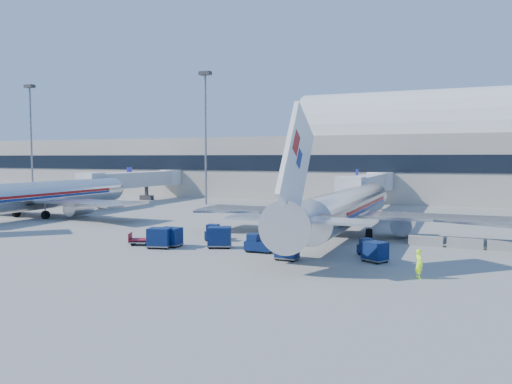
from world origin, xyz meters
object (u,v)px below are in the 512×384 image
at_px(airliner_mid, 36,196).
at_px(cart_solo_near, 287,250).
at_px(cart_solo_far, 375,251).
at_px(cart_open_red, 141,241).
at_px(airliner_main, 345,208).
at_px(tug_lead, 258,244).
at_px(barrier_mid, 465,243).
at_px(tug_left, 214,233).
at_px(cart_train_a, 220,237).
at_px(barrier_near, 426,241).
at_px(barrier_far, 506,246).
at_px(cart_train_b, 170,236).
at_px(jetbridge_near, 369,185).
at_px(ramp_worker, 419,264).
at_px(jetbridge_mid, 139,180).
at_px(mast_far_west, 31,124).
at_px(mast_west, 205,118).
at_px(tug_right, 369,248).
at_px(cart_train_c, 160,237).

height_order(airliner_mid, cart_solo_near, airliner_mid).
distance_m(cart_solo_far, cart_open_red, 21.16).
bearing_deg(airliner_main, tug_lead, -113.63).
distance_m(airliner_main, barrier_mid, 11.84).
bearing_deg(barrier_mid, tug_left, -168.41).
relative_size(tug_lead, cart_train_a, 0.94).
xyz_separation_m(barrier_near, barrier_far, (6.60, 0.00, 0.00)).
relative_size(airliner_mid, barrier_near, 12.42).
bearing_deg(cart_solo_near, cart_train_b, 175.56).
height_order(barrier_near, tug_left, tug_left).
xyz_separation_m(barrier_far, cart_open_red, (-30.83, -9.69, -0.05)).
height_order(jetbridge_near, cart_train_a, jetbridge_near).
relative_size(barrier_near, ramp_worker, 1.52).
xyz_separation_m(airliner_mid, jetbridge_mid, (-2.40, 26.30, 1.00)).
height_order(tug_left, cart_train_a, cart_train_a).
distance_m(jetbridge_near, cart_solo_near, 39.79).
height_order(jetbridge_near, tug_left, jetbridge_near).
xyz_separation_m(mast_far_west, barrier_far, (84.60, -28.00, -14.34)).
distance_m(barrier_mid, ramp_worker, 13.31).
relative_size(barrier_mid, cart_train_b, 1.52).
bearing_deg(mast_west, cart_train_b, -65.90).
bearing_deg(cart_train_b, ramp_worker, -10.00).
height_order(tug_right, ramp_worker, ramp_worker).
height_order(mast_far_west, mast_west, same).
distance_m(mast_west, barrier_mid, 51.92).
bearing_deg(cart_train_b, cart_train_a, 14.64).
bearing_deg(airliner_mid, airliner_main, 0.00).
xyz_separation_m(barrier_far, cart_solo_far, (-9.69, -8.87, 0.39)).
bearing_deg(cart_solo_far, cart_train_b, -148.25).
height_order(airliner_main, cart_open_red, airliner_main).
bearing_deg(tug_left, jetbridge_mid, 37.70).
relative_size(tug_right, cart_train_c, 0.99).
xyz_separation_m(tug_lead, ramp_worker, (13.43, -4.26, 0.28)).
height_order(airliner_mid, jetbridge_mid, airliner_mid).
xyz_separation_m(tug_left, ramp_worker, (19.78, -8.37, 0.25)).
distance_m(airliner_main, jetbridge_near, 26.43).
distance_m(barrier_mid, tug_left, 23.05).
bearing_deg(barrier_far, tug_left, -169.85).
bearing_deg(barrier_near, cart_train_a, -154.24).
xyz_separation_m(mast_west, cart_train_c, (16.25, -38.39, -13.83)).
height_order(tug_lead, cart_solo_near, tug_lead).
distance_m(cart_train_a, ramp_worker, 18.07).
bearing_deg(mast_far_west, cart_train_c, -34.31).
bearing_deg(ramp_worker, cart_solo_far, 7.37).
xyz_separation_m(barrier_far, cart_train_b, (-27.89, -9.34, 0.47)).
bearing_deg(cart_train_a, cart_train_c, -176.96).
bearing_deg(airliner_mid, jetbridge_near, 33.59).
bearing_deg(cart_train_c, airliner_main, 28.98).
bearing_deg(ramp_worker, tug_left, 33.46).
height_order(tug_left, cart_train_b, cart_train_b).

